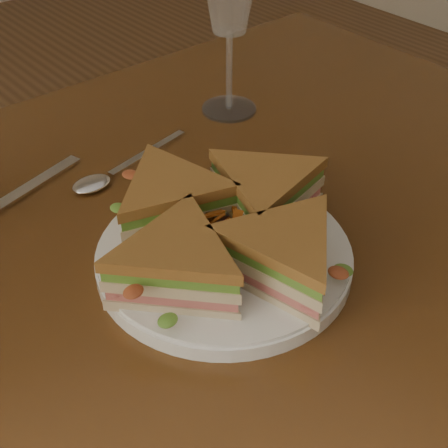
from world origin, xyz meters
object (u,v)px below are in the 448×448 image
sandwich_wedges (224,228)px  knife (4,204)px  table (173,311)px  plate (224,257)px  spoon (106,176)px

sandwich_wedges → knife: 0.27m
table → sandwich_wedges: size_ratio=3.92×
knife → table: bearing=-75.9°
plate → spoon: (-0.01, 0.21, -0.00)m
plate → knife: (-0.13, 0.24, -0.01)m
table → knife: (-0.10, 0.18, 0.10)m
sandwich_wedges → knife: sandwich_wedges is taller
table → plate: bearing=-64.1°
plate → sandwich_wedges: size_ratio=0.84×
spoon → knife: bearing=154.3°
table → plate: size_ratio=4.66×
sandwich_wedges → spoon: (-0.01, 0.21, -0.04)m
spoon → knife: size_ratio=0.86×
plate → sandwich_wedges: (-0.00, -0.00, 0.04)m
plate → sandwich_wedges: sandwich_wedges is taller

